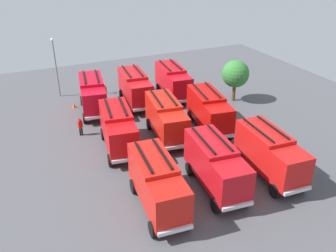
{
  "coord_description": "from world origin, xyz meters",
  "views": [
    {
      "loc": [
        28.03,
        -12.65,
        17.23
      ],
      "look_at": [
        0.0,
        0.0,
        1.4
      ],
      "focal_mm": 38.57,
      "sensor_mm": 36.0,
      "label": 1
    }
  ],
  "objects": [
    {
      "name": "fire_truck_3",
      "position": [
        -9.17,
        -0.05,
        2.15
      ],
      "size": [
        7.39,
        3.28,
        3.88
      ],
      "rotation": [
        0.0,
        0.0,
        -0.09
      ],
      "color": "red",
      "rests_on": "ground"
    },
    {
      "name": "fire_truck_1",
      "position": [
        -0.17,
        -4.89,
        2.15
      ],
      "size": [
        7.47,
        3.56,
        3.88
      ],
      "rotation": [
        0.0,
        0.0,
        -0.14
      ],
      "color": "red",
      "rests_on": "ground"
    },
    {
      "name": "traffic_cone_0",
      "position": [
        5.74,
        2.51,
        0.32
      ],
      "size": [
        0.45,
        0.45,
        0.64
      ],
      "primitive_type": "cone",
      "color": "#F2600C",
      "rests_on": "ground"
    },
    {
      "name": "tree_0",
      "position": [
        -5.46,
        11.14,
        3.34
      ],
      "size": [
        3.2,
        3.2,
        4.96
      ],
      "color": "brown",
      "rests_on": "ground"
    },
    {
      "name": "firefighter_0",
      "position": [
        -11.52,
        7.98,
        0.88
      ],
      "size": [
        0.45,
        0.31,
        1.6
      ],
      "rotation": [
        0.0,
        0.0,
        4.88
      ],
      "color": "black",
      "rests_on": "ground"
    },
    {
      "name": "firefighter_2",
      "position": [
        4.38,
        -3.51,
        1.05
      ],
      "size": [
        0.47,
        0.36,
        1.84
      ],
      "rotation": [
        0.0,
        0.0,
        1.24
      ],
      "color": "black",
      "rests_on": "ground"
    },
    {
      "name": "firefighter_1",
      "position": [
        -4.24,
        -7.55,
        1.01
      ],
      "size": [
        0.38,
        0.48,
        1.79
      ],
      "rotation": [
        0.0,
        0.0,
        3.52
      ],
      "color": "black",
      "rests_on": "ground"
    },
    {
      "name": "fire_truck_5",
      "position": [
        8.58,
        0.11,
        2.15
      ],
      "size": [
        7.4,
        3.3,
        3.88
      ],
      "rotation": [
        0.0,
        0.0,
        -0.09
      ],
      "color": "red",
      "rests_on": "ground"
    },
    {
      "name": "firefighter_4",
      "position": [
        -13.01,
        3.01,
        1.02
      ],
      "size": [
        0.47,
        0.35,
        1.81
      ],
      "rotation": [
        0.0,
        0.0,
        1.28
      ],
      "color": "black",
      "rests_on": "ground"
    },
    {
      "name": "fire_truck_8",
      "position": [
        8.92,
        4.96,
        2.15
      ],
      "size": [
        7.34,
        3.11,
        3.88
      ],
      "rotation": [
        0.0,
        0.0,
        -0.06
      ],
      "color": "red",
      "rests_on": "ground"
    },
    {
      "name": "firefighter_3",
      "position": [
        -12.28,
        -2.85,
        1.01
      ],
      "size": [
        0.3,
        0.45,
        1.78
      ],
      "rotation": [
        0.0,
        0.0,
        2.99
      ],
      "color": "black",
      "rests_on": "ground"
    },
    {
      "name": "fire_truck_7",
      "position": [
        -0.28,
        4.65,
        2.15
      ],
      "size": [
        7.49,
        3.66,
        3.88
      ],
      "rotation": [
        0.0,
        0.0,
        -0.16
      ],
      "color": "red",
      "rests_on": "ground"
    },
    {
      "name": "fire_truck_0",
      "position": [
        -9.2,
        -5.01,
        2.15
      ],
      "size": [
        7.5,
        3.67,
        3.88
      ],
      "rotation": [
        0.0,
        0.0,
        -0.16
      ],
      "color": "red",
      "rests_on": "ground"
    },
    {
      "name": "ground_plane",
      "position": [
        0.0,
        0.0,
        0.0
      ],
      "size": [
        54.9,
        54.9,
        0.0
      ],
      "primitive_type": "plane",
      "color": "#4C4C51"
    },
    {
      "name": "lamppost",
      "position": [
        -15.5,
        -7.76,
        4.18
      ],
      "size": [
        0.36,
        0.36,
        7.21
      ],
      "color": "slate",
      "rests_on": "ground"
    },
    {
      "name": "traffic_cone_1",
      "position": [
        -11.24,
        -6.87,
        0.29
      ],
      "size": [
        0.4,
        0.4,
        0.58
      ],
      "primitive_type": "cone",
      "color": "#F2600C",
      "rests_on": "ground"
    },
    {
      "name": "fire_truck_4",
      "position": [
        -0.34,
        -0.03,
        2.15
      ],
      "size": [
        7.46,
        3.54,
        3.88
      ],
      "rotation": [
        0.0,
        0.0,
        -0.14
      ],
      "color": "red",
      "rests_on": "ground"
    },
    {
      "name": "fire_truck_6",
      "position": [
        -9.4,
        4.91,
        2.15
      ],
      "size": [
        7.41,
        3.34,
        3.88
      ],
      "rotation": [
        0.0,
        0.0,
        -0.1
      ],
      "color": "red",
      "rests_on": "ground"
    },
    {
      "name": "fire_truck_2",
      "position": [
        8.91,
        -4.84,
        2.15
      ],
      "size": [
        7.37,
        3.23,
        3.88
      ],
      "rotation": [
        0.0,
        0.0,
        -0.08
      ],
      "color": "red",
      "rests_on": "ground"
    }
  ]
}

